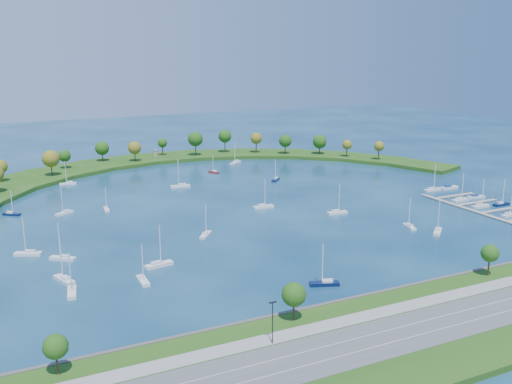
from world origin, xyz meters
name	(u,v)px	position (x,y,z in m)	size (l,w,h in m)	color
ground	(251,205)	(0.00, 0.00, 0.00)	(700.00, 700.00, 0.00)	#072843
south_shoreline	(465,316)	(0.03, -122.88, 1.00)	(420.00, 43.10, 11.60)	#214913
breakwater	(117,190)	(-46.33, 48.72, 0.99)	(286.74, 247.64, 2.00)	#214913
breakwater_trees	(150,152)	(-18.87, 87.58, 10.60)	(237.20, 94.18, 14.63)	#382314
harbor_tower	(155,153)	(-6.36, 119.49, 4.07)	(2.60, 2.60, 4.03)	gray
dock_system	(507,215)	(85.30, -61.00, 0.35)	(24.28, 82.00, 1.60)	gray
moored_boat_0	(64,212)	(-74.55, 20.01, 0.89)	(7.81, 5.63, 11.36)	white
moored_boat_1	(68,183)	(-64.64, 73.94, 0.90)	(8.26, 3.38, 11.79)	white
moored_boat_3	(325,282)	(-19.41, -88.96, 0.92)	(8.81, 5.27, 12.53)	#09173A
moored_boat_4	(72,291)	(-85.22, -63.31, 0.92)	(3.73, 8.69, 12.36)	white
moored_boat_5	(181,185)	(-16.60, 43.99, 0.97)	(9.76, 4.03, 13.92)	white
moored_boat_6	(28,253)	(-92.76, -25.03, 0.93)	(8.94, 5.96, 12.85)	white
moored_boat_7	(438,231)	(44.22, -66.00, 0.92)	(7.86, 7.31, 12.34)	white
moored_boat_8	(143,279)	(-65.37, -63.77, 0.90)	(2.49, 8.13, 11.86)	white
moored_boat_9	(106,208)	(-57.91, 18.43, 0.86)	(2.53, 6.96, 10.02)	white
moored_boat_10	(214,171)	(10.65, 68.09, 0.85)	(4.44, 6.62, 9.51)	maroon
moored_boat_11	(63,257)	(-83.30, -34.52, 0.92)	(8.04, 7.10, 12.37)	white
moored_boat_12	(64,279)	(-85.71, -53.32, 0.94)	(5.32, 9.22, 13.08)	white
moored_boat_13	(206,234)	(-33.43, -31.94, 0.89)	(6.65, 7.49, 11.55)	white
moored_boat_14	(409,226)	(39.02, -56.64, 0.88)	(3.99, 7.92, 11.22)	white
moored_boat_15	(276,179)	(31.93, 36.99, 0.88)	(6.89, 6.88, 11.18)	#09173A
moored_boat_16	(11,213)	(-94.01, 27.93, 0.87)	(6.87, 5.98, 10.52)	#09173A
moored_boat_17	(236,162)	(31.98, 86.75, 0.95)	(8.94, 7.43, 13.47)	white
moored_boat_18	(263,206)	(2.43, -7.22, 0.93)	(8.79, 2.96, 12.73)	white
moored_boat_19	(159,264)	(-57.59, -53.73, 0.95)	(9.34, 4.13, 13.28)	white
moored_boat_20	(337,212)	(25.34, -28.54, 0.92)	(8.61, 3.32, 12.34)	white
docked_boat_4	(509,214)	(85.53, -61.99, 0.89)	(8.03, 2.87, 11.56)	white
docked_boat_6	(481,205)	(85.52, -47.15, 0.91)	(8.32, 2.59, 12.12)	white
docked_boat_7	(501,203)	(96.03, -48.72, 0.89)	(7.85, 2.22, 11.53)	#09173A
docked_boat_8	(460,199)	(85.51, -35.63, 0.93)	(8.89, 3.00, 12.87)	white
docked_boat_9	(476,197)	(95.98, -34.55, 0.62)	(8.54, 3.61, 1.69)	white
docked_boat_10	(432,189)	(87.91, -15.57, 0.93)	(8.82, 2.81, 12.83)	white
docked_boat_11	(449,187)	(97.86, -15.81, 0.73)	(9.72, 2.86, 1.98)	white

